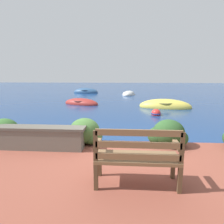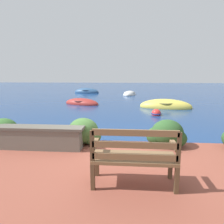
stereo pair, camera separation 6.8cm
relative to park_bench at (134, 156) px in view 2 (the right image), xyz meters
The scene contains 11 objects.
ground_plane 2.18m from the park_bench, 97.53° to the left, with size 80.00×80.00×0.00m.
park_bench is the anchor object (origin of this frame).
stone_wall 2.65m from the park_bench, 148.29° to the left, with size 2.35×0.39×0.52m.
hedge_clump_far_left 3.64m from the park_bench, 151.16° to the left, with size 0.88×0.64×0.60m.
hedge_clump_left 2.18m from the park_bench, 123.13° to the left, with size 0.92×0.66×0.63m.
hedge_clump_centre 1.98m from the park_bench, 65.36° to the left, with size 0.93×0.67×0.63m.
rowboat_nearest 8.88m from the park_bench, 76.62° to the left, with size 3.05×1.61×0.89m.
rowboat_mid 10.11m from the park_bench, 107.44° to the left, with size 2.59×1.80×0.68m.
rowboat_far 15.72m from the park_bench, 89.82° to the left, with size 1.50×2.54×0.65m.
rowboat_outer 17.81m from the park_bench, 103.92° to the left, with size 2.61×1.36×0.89m.
mooring_buoy 6.63m from the park_bench, 79.20° to the left, with size 0.48×0.48×0.44m.
Camera 2 is at (0.16, -4.85, 1.89)m, focal length 32.00 mm.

